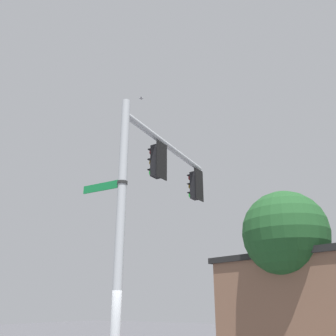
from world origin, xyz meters
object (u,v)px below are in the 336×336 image
at_px(traffic_light_mid_inner, 195,186).
at_px(street_name_sign, 110,185).
at_px(traffic_light_nearest_pole, 157,161).
at_px(bird_flying, 141,98).

height_order(traffic_light_mid_inner, street_name_sign, traffic_light_mid_inner).
distance_m(traffic_light_nearest_pole, bird_flying, 4.76).
xyz_separation_m(traffic_light_nearest_pole, street_name_sign, (-1.80, 0.26, -1.25)).
bearing_deg(street_name_sign, traffic_light_mid_inner, -0.47).
bearing_deg(traffic_light_nearest_pole, bird_flying, 50.51).
bearing_deg(street_name_sign, traffic_light_nearest_pole, -8.20).
bearing_deg(bird_flying, traffic_light_mid_inner, -59.32).
relative_size(street_name_sign, bird_flying, 5.83).
height_order(traffic_light_nearest_pole, street_name_sign, traffic_light_nearest_pole).
distance_m(traffic_light_mid_inner, street_name_sign, 4.79).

